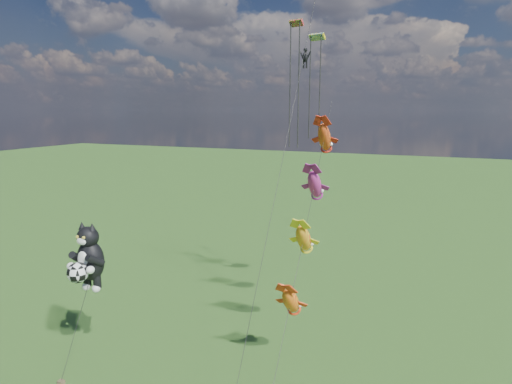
% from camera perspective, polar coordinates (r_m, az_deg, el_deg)
% --- Properties ---
extents(ground, '(300.00, 300.00, 0.00)m').
position_cam_1_polar(ground, '(32.22, -18.92, -21.28)').
color(ground, '#184210').
extents(cat_kite_rig, '(2.14, 3.97, 9.74)m').
position_cam_1_polar(cat_kite_rig, '(30.16, -21.55, -8.23)').
color(cat_kite_rig, '#4E3B28').
rests_on(cat_kite_rig, ground).
extents(fish_windsock_rig, '(1.35, 15.96, 17.54)m').
position_cam_1_polar(fish_windsock_rig, '(30.35, 7.12, -2.52)').
color(fish_windsock_rig, '#4E3B28').
rests_on(fish_windsock_rig, ground).
extents(parafoil_rig, '(1.84, 17.52, 26.05)m').
position_cam_1_polar(parafoil_rig, '(32.24, 6.39, 15.90)').
color(parafoil_rig, '#4E3B28').
rests_on(parafoil_rig, ground).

